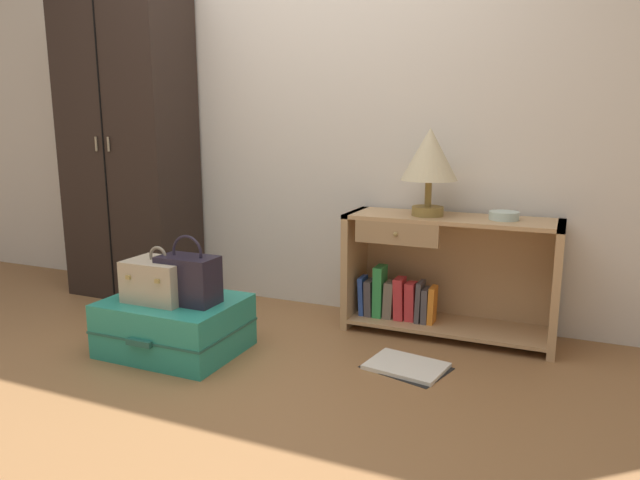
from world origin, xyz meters
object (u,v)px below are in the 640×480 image
at_px(table_lamp, 430,157).
at_px(handbag, 188,279).
at_px(bowl, 504,216).
at_px(bottle, 107,326).
at_px(suitcase_large, 175,325).
at_px(open_book_on_floor, 406,366).
at_px(train_case, 159,280).
at_px(bookshelf, 439,276).
at_px(wardrobe, 129,143).

xyz_separation_m(table_lamp, handbag, (-1.00, -0.79, -0.58)).
relative_size(bowl, bottle, 0.87).
bearing_deg(bottle, suitcase_large, 3.49).
bearing_deg(open_book_on_floor, train_case, -165.82).
distance_m(table_lamp, open_book_on_floor, 1.10).
bearing_deg(handbag, bookshelf, 37.74).
xyz_separation_m(bowl, handbag, (-1.39, -0.82, -0.28)).
relative_size(train_case, bottle, 1.83).
height_order(suitcase_large, bottle, suitcase_large).
height_order(table_lamp, train_case, table_lamp).
bearing_deg(handbag, open_book_on_floor, 15.02).
bearing_deg(suitcase_large, table_lamp, 35.21).
bearing_deg(handbag, table_lamp, 38.59).
distance_m(bowl, open_book_on_floor, 0.93).
bearing_deg(bookshelf, open_book_on_floor, -93.03).
bearing_deg(handbag, suitcase_large, 172.31).
bearing_deg(open_book_on_floor, handbag, -164.98).
bearing_deg(bookshelf, table_lamp, -156.15).
height_order(suitcase_large, handbag, handbag).
distance_m(wardrobe, bookshelf, 2.20).
height_order(bottle, open_book_on_floor, bottle).
bearing_deg(handbag, train_case, -171.46).
bearing_deg(train_case, handbag, 8.54).
distance_m(wardrobe, table_lamp, 2.01).
height_order(wardrobe, open_book_on_floor, wardrobe).
height_order(train_case, bottle, train_case).
relative_size(table_lamp, train_case, 1.48).
bearing_deg(bookshelf, wardrobe, -178.55).
bearing_deg(wardrobe, bookshelf, 1.45).
relative_size(wardrobe, train_case, 6.46).
bearing_deg(bowl, train_case, -151.46).
distance_m(suitcase_large, train_case, 0.25).
bearing_deg(handbag, bottle, -178.77).
xyz_separation_m(wardrobe, bookshelf, (2.08, 0.05, -0.70)).
distance_m(handbag, open_book_on_floor, 1.14).
xyz_separation_m(bookshelf, bottle, (-1.61, -0.84, -0.25)).
bearing_deg(suitcase_large, open_book_on_floor, 12.95).
distance_m(wardrobe, bowl, 2.43).
distance_m(table_lamp, suitcase_large, 1.59).
height_order(table_lamp, bottle, table_lamp).
distance_m(table_lamp, bottle, 1.96).
xyz_separation_m(table_lamp, bottle, (-1.54, -0.81, -0.90)).
bearing_deg(wardrobe, train_case, -43.10).
bearing_deg(bottle, bowl, 23.24).
height_order(bowl, handbag, bowl).
distance_m(bookshelf, bowl, 0.48).
xyz_separation_m(bookshelf, train_case, (-1.23, -0.85, 0.06)).
xyz_separation_m(bookshelf, bowl, (0.32, -0.01, 0.36)).
bearing_deg(suitcase_large, train_case, -142.48).
distance_m(bookshelf, bottle, 1.83).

